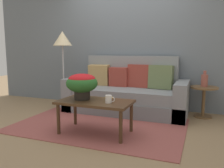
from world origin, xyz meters
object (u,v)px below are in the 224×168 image
at_px(side_table, 204,96).
at_px(coffee_mug, 109,99).
at_px(coffee_table, 95,105).
at_px(floor_lamp, 63,44).
at_px(couch, 127,94).
at_px(table_vase, 204,80).
at_px(snack_bowl, 109,98).
at_px(potted_plant, 82,83).

relative_size(side_table, coffee_mug, 4.04).
xyz_separation_m(coffee_table, coffee_mug, (0.23, -0.05, 0.11)).
bearing_deg(floor_lamp, couch, 3.73).
height_order(coffee_mug, table_vase, table_vase).
relative_size(floor_lamp, snack_bowl, 12.76).
height_order(potted_plant, coffee_mug, potted_plant).
bearing_deg(couch, snack_bowl, -84.42).
relative_size(coffee_table, potted_plant, 2.29).
xyz_separation_m(floor_lamp, coffee_mug, (1.51, -1.26, -0.77)).
relative_size(snack_bowl, table_vase, 0.44).
bearing_deg(table_vase, potted_plant, -139.10).
xyz_separation_m(floor_lamp, snack_bowl, (1.44, -1.10, -0.79)).
distance_m(side_table, coffee_mug, 1.89).
bearing_deg(table_vase, floor_lamp, -175.42).
bearing_deg(coffee_mug, side_table, 51.16).
xyz_separation_m(side_table, floor_lamp, (-2.69, -0.20, 0.92)).
distance_m(side_table, table_vase, 0.28).
distance_m(floor_lamp, potted_plant, 1.70).
bearing_deg(floor_lamp, side_table, 4.35).
bearing_deg(coffee_mug, potted_plant, 170.29).
bearing_deg(couch, coffee_table, -91.97).
bearing_deg(snack_bowl, couch, 95.58).
bearing_deg(table_vase, side_table, -75.29).
height_order(couch, side_table, couch).
bearing_deg(table_vase, couch, -174.58).
bearing_deg(coffee_mug, floor_lamp, 140.18).
height_order(couch, table_vase, couch).
relative_size(potted_plant, table_vase, 1.61).
xyz_separation_m(coffee_table, snack_bowl, (0.16, 0.11, 0.09)).
bearing_deg(couch, floor_lamp, -176.27).
relative_size(side_table, floor_lamp, 0.35).
bearing_deg(couch, side_table, 4.96).
xyz_separation_m(side_table, coffee_mug, (-1.18, -1.46, 0.15)).
height_order(couch, potted_plant, couch).
bearing_deg(coffee_mug, coffee_table, 166.71).
bearing_deg(snack_bowl, table_vase, 46.58).
distance_m(couch, table_vase, 1.40).
relative_size(potted_plant, snack_bowl, 3.70).
bearing_deg(potted_plant, coffee_mug, -9.71).
xyz_separation_m(coffee_table, floor_lamp, (-1.28, 1.21, 0.88)).
bearing_deg(snack_bowl, floor_lamp, 142.81).
relative_size(side_table, potted_plant, 1.21).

